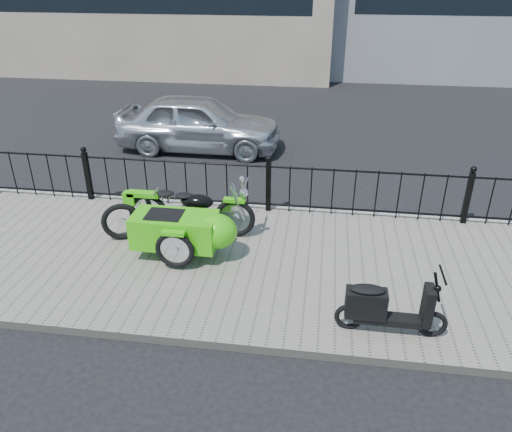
# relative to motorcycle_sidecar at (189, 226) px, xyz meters

# --- Properties ---
(ground) EXTENTS (120.00, 120.00, 0.00)m
(ground) POSITION_rel_motorcycle_sidecar_xyz_m (1.06, 0.37, -0.59)
(ground) COLOR black
(ground) RESTS_ON ground
(sidewalk) EXTENTS (30.00, 3.80, 0.12)m
(sidewalk) POSITION_rel_motorcycle_sidecar_xyz_m (1.06, -0.13, -0.53)
(sidewalk) COLOR gray
(sidewalk) RESTS_ON ground
(curb) EXTENTS (30.00, 0.10, 0.12)m
(curb) POSITION_rel_motorcycle_sidecar_xyz_m (1.06, 1.81, -0.53)
(curb) COLOR gray
(curb) RESTS_ON ground
(iron_fence) EXTENTS (14.11, 0.11, 1.08)m
(iron_fence) POSITION_rel_motorcycle_sidecar_xyz_m (1.06, 1.67, -0.01)
(iron_fence) COLOR black
(iron_fence) RESTS_ON sidewalk
(motorcycle_sidecar) EXTENTS (2.28, 1.48, 0.98)m
(motorcycle_sidecar) POSITION_rel_motorcycle_sidecar_xyz_m (0.00, 0.00, 0.00)
(motorcycle_sidecar) COLOR black
(motorcycle_sidecar) RESTS_ON sidewalk
(scooter) EXTENTS (1.38, 0.40, 0.94)m
(scooter) POSITION_rel_motorcycle_sidecar_xyz_m (2.88, -1.53, -0.11)
(scooter) COLOR black
(scooter) RESTS_ON sidewalk
(spare_tire) EXTENTS (0.65, 0.32, 0.66)m
(spare_tire) POSITION_rel_motorcycle_sidecar_xyz_m (-1.21, 0.24, -0.15)
(spare_tire) COLOR black
(spare_tire) RESTS_ON sidewalk
(sedan_car) EXTENTS (4.06, 1.66, 1.38)m
(sedan_car) POSITION_rel_motorcycle_sidecar_xyz_m (-1.10, 5.08, 0.10)
(sedan_car) COLOR silver
(sedan_car) RESTS_ON ground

